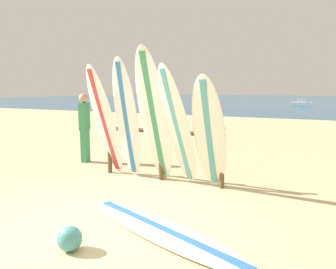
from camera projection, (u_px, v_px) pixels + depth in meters
name	position (u px, v px, depth m)	size (l,w,h in m)	color
ground_plane	(80.00, 230.00, 4.20)	(120.00, 120.00, 0.00)	#D3BC8C
ocean_water	(319.00, 100.00, 55.42)	(120.00, 80.00, 0.01)	#1E5984
surfboard_rack	(161.00, 144.00, 6.46)	(2.58, 0.09, 1.11)	brown
surfboard_leaning_far_left	(105.00, 121.00, 6.68)	(0.64, 0.90, 2.25)	white
surfboard_leaning_left	(127.00, 120.00, 6.43)	(0.51, 0.66, 2.38)	white
surfboard_leaning_center_left	(154.00, 117.00, 6.05)	(0.62, 1.01, 2.52)	white
surfboard_leaning_center	(178.00, 127.00, 5.86)	(0.67, 1.06, 2.21)	white
surfboard_leaning_center_right	(209.00, 134.00, 5.67)	(0.58, 0.81, 2.03)	white
surfboard_lying_on_sand	(163.00, 231.00, 4.10)	(2.85, 1.53, 0.08)	white
beachgoer_standing	(85.00, 125.00, 8.04)	(0.23, 0.30, 1.67)	#3F9966
small_boat_offshore	(302.00, 103.00, 36.48)	(2.33, 1.26, 0.71)	silver
beach_ball	(70.00, 239.00, 3.66)	(0.28, 0.28, 0.28)	teal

